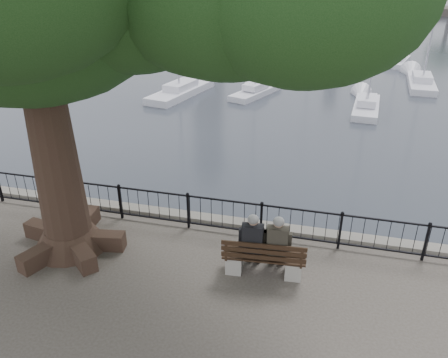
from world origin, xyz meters
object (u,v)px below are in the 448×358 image
(bench, at_px, (264,261))
(person_left, at_px, (253,244))
(person_right, at_px, (277,246))
(lion_monument, at_px, (339,14))

(bench, distance_m, person_left, 0.48)
(bench, bearing_deg, person_right, 25.73)
(bench, height_order, person_left, person_left)
(lion_monument, bearing_deg, person_right, -90.47)
(person_left, relative_size, lion_monument, 0.17)
(bench, height_order, lion_monument, lion_monument)
(person_left, height_order, person_right, same)
(person_right, bearing_deg, bench, -154.27)
(lion_monument, bearing_deg, person_left, -91.12)
(person_right, bearing_deg, lion_monument, 89.53)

